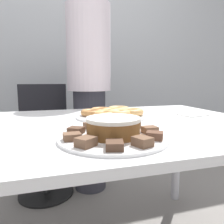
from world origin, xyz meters
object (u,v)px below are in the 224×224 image
plate_donuts (111,116)px  person_standing (89,84)px  office_chair_left (44,142)px  frosted_cake (113,127)px  napkin (193,115)px  plate_cake (113,138)px

plate_donuts → person_standing: bearing=88.7°
office_chair_left → frosted_cake: office_chair_left is taller
plate_donuts → frosted_cake: (-0.12, -0.41, 0.04)m
person_standing → office_chair_left: size_ratio=1.90×
person_standing → frosted_cake: bearing=-96.8°
person_standing → frosted_cake: size_ratio=9.45×
person_standing → office_chair_left: person_standing is taller
napkin → frosted_cake: bearing=-149.0°
office_chair_left → plate_cake: bearing=-77.4°
napkin → plate_cake: bearing=-149.0°
person_standing → frosted_cake: person_standing is taller
office_chair_left → napkin: (0.81, -0.81, 0.31)m
office_chair_left → plate_donuts: bearing=-63.4°
office_chair_left → frosted_cake: size_ratio=4.97×
person_standing → frosted_cake: (-0.13, -1.11, -0.12)m
plate_donuts → napkin: size_ratio=2.44×
plate_cake → plate_donuts: size_ratio=0.98×
frosted_cake → napkin: 0.66m
office_chair_left → plate_cake: 1.22m
person_standing → napkin: bearing=-60.4°
frosted_cake → plate_donuts: bearing=74.4°
plate_cake → frosted_cake: 0.04m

